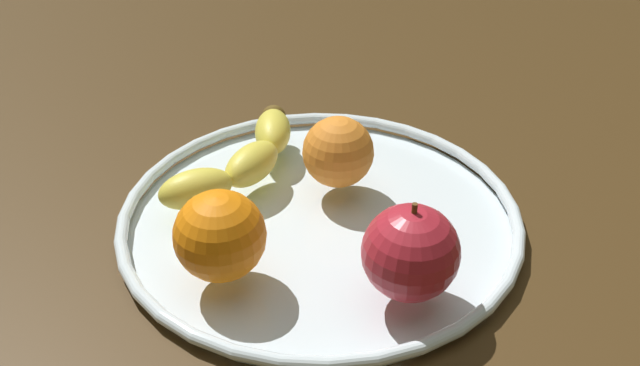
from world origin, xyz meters
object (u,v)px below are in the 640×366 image
at_px(fruit_bowl, 320,217).
at_px(apple, 411,253).
at_px(orange_back_left, 220,236).
at_px(orange_back_right, 338,152).
at_px(banana, 243,158).

bearing_deg(fruit_bowl, apple, -92.96).
bearing_deg(orange_back_left, fruit_bowl, 11.42).
height_order(orange_back_right, orange_back_left, orange_back_left).
height_order(fruit_bowl, orange_back_right, orange_back_right).
height_order(apple, orange_back_left, apple).
bearing_deg(banana, fruit_bowl, -95.94).
relative_size(banana, apple, 2.18).
height_order(banana, orange_back_right, orange_back_right).
bearing_deg(fruit_bowl, orange_back_right, 33.31).
relative_size(fruit_bowl, orange_back_left, 4.96).
distance_m(orange_back_right, orange_back_left, 0.17).
relative_size(banana, orange_back_right, 2.72).
distance_m(banana, apple, 0.23).
relative_size(fruit_bowl, banana, 2.00).
bearing_deg(fruit_bowl, orange_back_left, -168.58).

